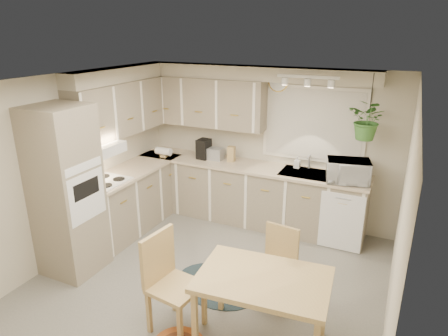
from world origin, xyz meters
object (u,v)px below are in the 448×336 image
(chair_left, at_px, (176,285))
(braided_rug, at_px, (217,285))
(chair_back, at_px, (274,268))
(dining_table, at_px, (262,312))
(microwave, at_px, (348,169))

(chair_left, relative_size, braided_rug, 0.95)
(chair_back, bearing_deg, dining_table, 105.39)
(dining_table, distance_m, microwave, 2.46)
(chair_left, distance_m, microwave, 2.82)
(dining_table, height_order, chair_back, chair_back)
(dining_table, bearing_deg, microwave, 81.06)
(braided_rug, bearing_deg, dining_table, -39.51)
(chair_left, relative_size, chair_back, 1.18)
(chair_back, distance_m, braided_rug, 0.82)
(braided_rug, distance_m, microwave, 2.32)
(chair_left, bearing_deg, dining_table, 107.63)
(chair_back, bearing_deg, chair_left, 53.60)
(dining_table, xyz_separation_m, chair_back, (-0.10, 0.66, 0.06))
(dining_table, relative_size, microwave, 2.16)
(chair_back, xyz_separation_m, braided_rug, (-0.70, 0.00, -0.43))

